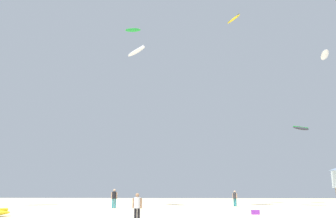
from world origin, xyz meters
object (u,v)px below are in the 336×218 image
object	(u,v)px
person_foreground	(137,206)
kite_aloft_4	(234,19)
person_left	(235,197)
cooler_box	(255,212)
kite_aloft_3	(325,55)
person_midground	(114,197)
kite_aloft_8	(301,128)
kite_aloft_6	(133,30)
kite_aloft_2	(136,51)

from	to	relation	value
person_foreground	kite_aloft_4	distance (m)	34.53
person_foreground	person_left	xyz separation A→B (m)	(7.76, 19.22, 0.04)
cooler_box	kite_aloft_4	world-z (taller)	kite_aloft_4
kite_aloft_3	person_midground	bearing A→B (deg)	-152.72
kite_aloft_4	kite_aloft_8	size ratio (longest dim) A/B	0.94
kite_aloft_6	person_left	bearing A→B (deg)	-17.15
person_foreground	person_left	size ratio (longest dim) A/B	0.96
person_midground	kite_aloft_6	distance (m)	22.65
person_midground	kite_aloft_6	size ratio (longest dim) A/B	0.86
person_left	kite_aloft_4	world-z (taller)	kite_aloft_4
kite_aloft_3	kite_aloft_6	bearing A→B (deg)	-167.72
person_midground	kite_aloft_2	world-z (taller)	kite_aloft_2
person_foreground	kite_aloft_6	bearing A→B (deg)	14.99
kite_aloft_3	person_foreground	bearing A→B (deg)	-128.18
person_foreground	kite_aloft_8	world-z (taller)	kite_aloft_8
cooler_box	kite_aloft_4	distance (m)	29.32
cooler_box	person_foreground	bearing A→B (deg)	-137.35
person_midground	kite_aloft_3	xyz separation A→B (m)	(26.87, 13.86, 19.43)
kite_aloft_3	kite_aloft_8	xyz separation A→B (m)	(-4.52, -0.89, -10.71)
kite_aloft_4	kite_aloft_8	world-z (taller)	kite_aloft_4
kite_aloft_8	kite_aloft_6	bearing A→B (deg)	-167.50
person_left	kite_aloft_3	world-z (taller)	kite_aloft_3
cooler_box	person_left	bearing A→B (deg)	89.09
person_foreground	person_left	world-z (taller)	person_left
person_foreground	kite_aloft_6	size ratio (longest dim) A/B	0.75
person_foreground	cooler_box	distance (m)	10.32
kite_aloft_3	cooler_box	bearing A→B (deg)	-124.63
kite_aloft_3	kite_aloft_8	bearing A→B (deg)	-168.81
person_foreground	kite_aloft_4	size ratio (longest dim) A/B	0.55
kite_aloft_8	person_midground	bearing A→B (deg)	-149.88
person_midground	kite_aloft_4	bearing A→B (deg)	-64.97
person_left	kite_aloft_4	bearing A→B (deg)	17.14
kite_aloft_2	kite_aloft_8	size ratio (longest dim) A/B	1.15
person_midground	person_left	distance (m)	12.81
kite_aloft_4	kite_aloft_8	bearing A→B (deg)	23.40
person_left	kite_aloft_6	xyz separation A→B (m)	(-11.93, 3.68, 21.27)
person_left	kite_aloft_6	distance (m)	24.66
person_left	person_midground	bearing A→B (deg)	143.77
person_foreground	kite_aloft_3	world-z (taller)	kite_aloft_3
person_left	kite_aloft_3	xyz separation A→B (m)	(14.83, 9.50, 19.53)
person_foreground	kite_aloft_8	bearing A→B (deg)	-28.31
person_foreground	kite_aloft_8	size ratio (longest dim) A/B	0.52
cooler_box	kite_aloft_2	distance (m)	23.00
person_left	kite_aloft_2	world-z (taller)	kite_aloft_2
kite_aloft_3	kite_aloft_6	world-z (taller)	kite_aloft_6
cooler_box	kite_aloft_8	world-z (taller)	kite_aloft_8
person_left	kite_aloft_3	bearing A→B (deg)	-23.46
cooler_box	kite_aloft_2	size ratio (longest dim) A/B	0.16
cooler_box	kite_aloft_2	xyz separation A→B (m)	(-10.53, 11.22, 17.10)
cooler_box	kite_aloft_4	size ratio (longest dim) A/B	0.20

